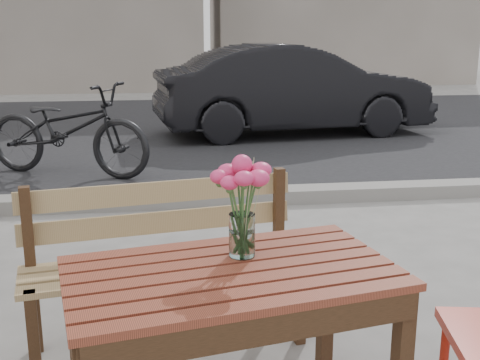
# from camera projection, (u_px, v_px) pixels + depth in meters

# --- Properties ---
(street) EXTENTS (30.00, 8.12, 0.12)m
(street) POSITION_uv_depth(u_px,v_px,m) (170.00, 154.00, 7.14)
(street) COLOR black
(street) RESTS_ON ground
(main_table) EXTENTS (1.22, 0.85, 0.69)m
(main_table) POSITION_uv_depth(u_px,v_px,m) (232.00, 300.00, 2.07)
(main_table) COLOR #552616
(main_table) RESTS_ON ground
(main_bench) EXTENTS (1.37, 0.61, 0.82)m
(main_bench) POSITION_uv_depth(u_px,v_px,m) (164.00, 243.00, 2.83)
(main_bench) COLOR #9D8051
(main_bench) RESTS_ON ground
(main_vase) EXTENTS (0.20, 0.20, 0.37)m
(main_vase) POSITION_uv_depth(u_px,v_px,m) (242.00, 194.00, 2.10)
(main_vase) COLOR white
(main_vase) RESTS_ON main_table
(parked_car) EXTENTS (3.99, 1.78, 1.27)m
(parked_car) POSITION_uv_depth(u_px,v_px,m) (293.00, 90.00, 8.54)
(parked_car) COLOR black
(parked_car) RESTS_ON ground
(bicycle) EXTENTS (1.93, 1.32, 0.96)m
(bicycle) POSITION_uv_depth(u_px,v_px,m) (67.00, 129.00, 6.14)
(bicycle) COLOR black
(bicycle) RESTS_ON ground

